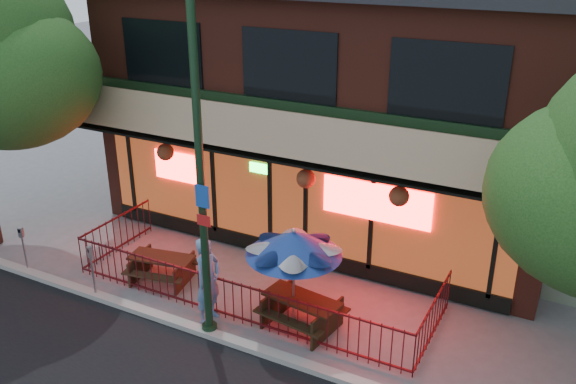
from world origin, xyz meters
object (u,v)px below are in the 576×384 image
(picnic_table_left, at_px, (162,265))
(parking_meter_near, at_px, (92,263))
(picnic_table_right, at_px, (302,308))
(street_light, at_px, (202,195))
(pedestrian, at_px, (208,280))
(patio_umbrella, at_px, (294,243))
(parking_meter_far, at_px, (23,242))

(picnic_table_left, relative_size, parking_meter_near, 1.33)
(picnic_table_left, height_order, picnic_table_right, picnic_table_right)
(picnic_table_left, bearing_deg, street_light, -29.19)
(pedestrian, height_order, parking_meter_near, pedestrian)
(picnic_table_left, height_order, pedestrian, pedestrian)
(patio_umbrella, xyz_separation_m, parking_meter_far, (-6.87, -1.10, -1.12))
(picnic_table_left, xyz_separation_m, parking_meter_near, (-0.91, -1.31, 0.45))
(street_light, relative_size, parking_meter_near, 5.37)
(street_light, xyz_separation_m, picnic_table_left, (-2.21, 1.23, -2.72))
(street_light, bearing_deg, picnic_table_right, 34.37)
(street_light, xyz_separation_m, parking_meter_far, (-5.45, 0.00, -2.33))
(street_light, distance_m, patio_umbrella, 2.16)
(street_light, height_order, pedestrian, street_light)
(parking_meter_near, bearing_deg, pedestrian, 9.74)
(street_light, distance_m, picnic_table_right, 3.32)
(street_light, relative_size, picnic_table_left, 4.05)
(patio_umbrella, bearing_deg, picnic_table_right, -0.00)
(street_light, bearing_deg, patio_umbrella, 37.87)
(picnic_table_left, distance_m, patio_umbrella, 3.93)
(picnic_table_left, height_order, patio_umbrella, patio_umbrella)
(street_light, relative_size, parking_meter_far, 5.77)
(parking_meter_far, bearing_deg, parking_meter_near, -1.91)
(picnic_table_right, height_order, parking_meter_far, parking_meter_far)
(patio_umbrella, bearing_deg, parking_meter_far, -170.90)
(parking_meter_far, bearing_deg, patio_umbrella, 9.10)
(pedestrian, xyz_separation_m, parking_meter_near, (-2.85, -0.49, -0.09))
(street_light, distance_m, pedestrian, 2.23)
(patio_umbrella, relative_size, pedestrian, 1.17)
(street_light, height_order, picnic_table_right, street_light)
(street_light, xyz_separation_m, patio_umbrella, (1.42, 1.10, -1.20))
(picnic_table_right, xyz_separation_m, pedestrian, (-1.89, -0.69, 0.51))
(pedestrian, relative_size, parking_meter_far, 1.60)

